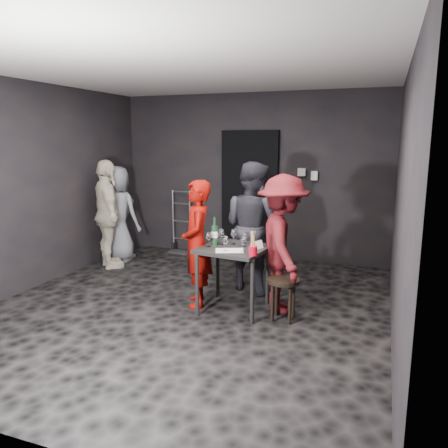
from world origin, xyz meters
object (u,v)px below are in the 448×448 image
(bystander_cream, at_px, (107,209))
(breadstick_cup, at_px, (253,244))
(stool, at_px, (283,287))
(server_red, at_px, (197,244))
(hand_truck, at_px, (181,240))
(wine_bottle, at_px, (215,234))
(bystander_grey, at_px, (118,212))
(tasting_table, at_px, (234,255))
(woman_black, at_px, (252,219))
(man_maroon, at_px, (283,240))

(bystander_cream, relative_size, breadstick_cup, 6.57)
(bystander_cream, xyz_separation_m, breadstick_cup, (2.67, -1.23, -0.05))
(breadstick_cup, bearing_deg, bystander_cream, 155.32)
(stool, relative_size, server_red, 0.31)
(stool, relative_size, bystander_cream, 0.26)
(hand_truck, bearing_deg, stool, -38.93)
(server_red, xyz_separation_m, wine_bottle, (0.22, 0.02, 0.12))
(stool, distance_m, server_red, 1.14)
(bystander_grey, bearing_deg, server_red, 150.38)
(server_red, height_order, breadstick_cup, server_red)
(hand_truck, height_order, wine_bottle, hand_truck)
(tasting_table, height_order, stool, tasting_table)
(bystander_cream, bearing_deg, woman_black, -140.32)
(tasting_table, bearing_deg, server_red, 178.99)
(tasting_table, xyz_separation_m, wine_bottle, (-0.24, 0.03, 0.22))
(woman_black, distance_m, bystander_grey, 2.52)
(woman_black, height_order, bystander_cream, woman_black)
(woman_black, relative_size, breadstick_cup, 6.74)
(woman_black, bearing_deg, man_maroon, 155.59)
(server_red, distance_m, wine_bottle, 0.25)
(hand_truck, distance_m, wine_bottle, 2.72)
(bystander_cream, xyz_separation_m, bystander_grey, (-0.10, 0.42, -0.13))
(man_maroon, xyz_separation_m, wine_bottle, (-0.77, -0.14, 0.04))
(tasting_table, distance_m, bystander_cream, 2.56)
(hand_truck, relative_size, tasting_table, 1.45)
(tasting_table, xyz_separation_m, bystander_grey, (-2.46, 1.37, 0.14))
(tasting_table, height_order, breadstick_cup, breadstick_cup)
(stool, height_order, breadstick_cup, breadstick_cup)
(hand_truck, xyz_separation_m, bystander_cream, (-0.62, -1.25, 0.72))
(hand_truck, bearing_deg, woman_black, -34.05)
(stool, bearing_deg, bystander_grey, 154.47)
(tasting_table, bearing_deg, bystander_cream, 158.00)
(tasting_table, height_order, server_red, server_red)
(man_maroon, xyz_separation_m, breadstick_cup, (-0.22, -0.44, 0.04))
(man_maroon, relative_size, bystander_grey, 1.05)
(bystander_cream, height_order, breadstick_cup, bystander_cream)
(woman_black, height_order, breadstick_cup, woman_black)
(bystander_cream, height_order, bystander_grey, bystander_cream)
(tasting_table, bearing_deg, bystander_grey, 150.92)
(hand_truck, xyz_separation_m, bystander_grey, (-0.73, -0.83, 0.59))
(woman_black, xyz_separation_m, wine_bottle, (-0.22, -0.76, -0.07))
(hand_truck, xyz_separation_m, wine_bottle, (1.49, -2.18, 0.67))
(bystander_cream, bearing_deg, tasting_table, -158.14)
(bystander_grey, bearing_deg, tasting_table, 155.52)
(tasting_table, distance_m, man_maroon, 0.59)
(hand_truck, xyz_separation_m, woman_black, (1.72, -1.42, 0.74))
(stool, height_order, bystander_grey, bystander_grey)
(hand_truck, relative_size, bystander_grey, 0.68)
(tasting_table, bearing_deg, woman_black, 91.40)
(hand_truck, xyz_separation_m, stool, (2.34, -2.30, 0.17))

